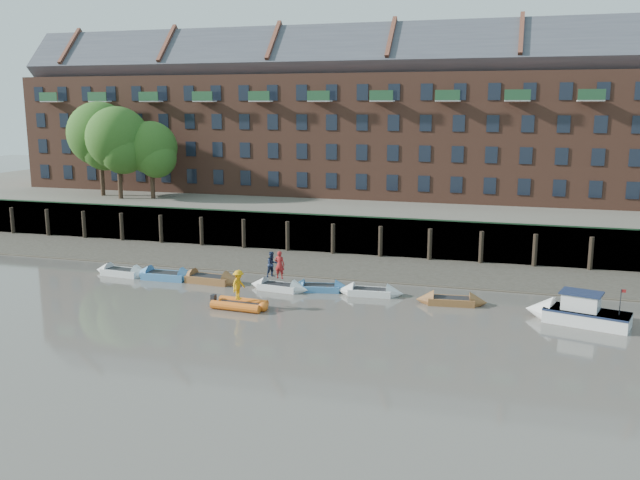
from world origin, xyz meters
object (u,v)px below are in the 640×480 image
at_px(person_rower_a, 280,265).
at_px(rowboat_3, 279,287).
at_px(rowboat_2, 210,279).
at_px(rowboat_6, 451,301).
at_px(rowboat_0, 122,272).
at_px(rowboat_4, 320,288).
at_px(rowboat_5, 370,292).
at_px(rib_tender, 242,304).
at_px(motor_launch, 570,312).
at_px(person_rower_b, 272,264).
at_px(person_rib_crew, 239,285).
at_px(rowboat_1, 166,276).

bearing_deg(person_rower_a, rowboat_3, -33.80).
distance_m(rowboat_2, rowboat_6, 16.79).
height_order(rowboat_0, rowboat_2, rowboat_2).
height_order(rowboat_3, rowboat_4, rowboat_3).
bearing_deg(rowboat_6, rowboat_2, 172.40).
bearing_deg(rowboat_5, rib_tender, -147.65).
distance_m(rowboat_0, rowboat_4, 15.04).
bearing_deg(rowboat_3, rowboat_0, -175.35).
bearing_deg(rowboat_2, rowboat_0, -176.79).
distance_m(motor_launch, person_rower_b, 18.95).
relative_size(rowboat_0, rowboat_6, 1.04).
xyz_separation_m(rowboat_6, person_rib_crew, (-12.39, -4.53, 1.26)).
height_order(rowboat_2, person_rib_crew, person_rib_crew).
distance_m(rowboat_6, rib_tender, 13.04).
bearing_deg(rowboat_5, rowboat_0, 175.51).
bearing_deg(rowboat_0, rowboat_4, 4.68).
xyz_separation_m(rowboat_0, person_rib_crew, (11.43, -5.17, 1.25)).
distance_m(rowboat_2, person_rower_a, 5.64).
distance_m(rowboat_4, rowboat_6, 8.80).
bearing_deg(person_rib_crew, motor_launch, -72.93).
distance_m(rowboat_3, rowboat_6, 11.46).
height_order(rowboat_4, person_rower_b, person_rower_b).
distance_m(rib_tender, motor_launch, 19.29).
height_order(rib_tender, person_rib_crew, person_rib_crew).
relative_size(rowboat_3, person_rib_crew, 2.40).
relative_size(rowboat_0, rowboat_1, 0.94).
relative_size(rib_tender, motor_launch, 0.59).
xyz_separation_m(rowboat_3, person_rib_crew, (-0.93, -4.62, 1.27)).
xyz_separation_m(rowboat_5, rib_tender, (-6.91, -5.15, 0.04)).
relative_size(rowboat_2, rowboat_3, 1.15).
distance_m(rowboat_3, rib_tender, 4.70).
height_order(rowboat_6, person_rower_b, person_rower_b).
distance_m(rowboat_0, rib_tender, 12.71).
relative_size(rowboat_2, rowboat_4, 1.17).
distance_m(rowboat_1, rowboat_4, 11.44).
xyz_separation_m(rowboat_4, person_rower_b, (-3.21, -0.41, 1.49)).
bearing_deg(rowboat_5, person_rower_b, 178.68).
bearing_deg(rib_tender, rowboat_4, 60.31).
bearing_deg(motor_launch, rowboat_4, 7.12).
relative_size(rowboat_1, person_rower_a, 2.68).
xyz_separation_m(rowboat_1, rowboat_4, (11.44, 0.13, -0.04)).
distance_m(person_rower_a, person_rower_b, 0.66).
relative_size(rowboat_0, person_rower_a, 2.51).
relative_size(rowboat_2, rib_tender, 1.43).
distance_m(rowboat_0, rowboat_6, 23.83).
bearing_deg(rowboat_3, rowboat_6, 6.81).
bearing_deg(rowboat_1, rowboat_3, -3.86).
distance_m(rowboat_4, motor_launch, 15.78).
distance_m(rowboat_1, rib_tender, 9.47).
height_order(rowboat_1, person_rower_a, person_rower_a).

